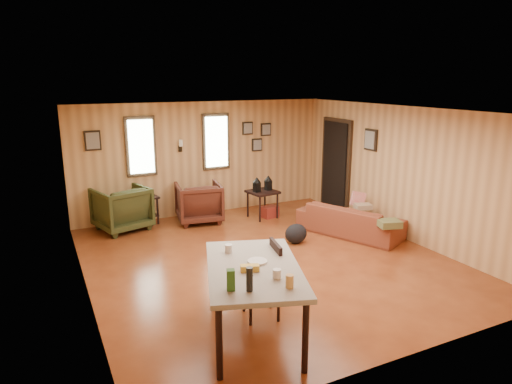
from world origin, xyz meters
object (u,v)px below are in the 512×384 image
recliner_green (122,206)px  end_table (142,205)px  sofa (350,215)px  side_table (263,190)px  dining_table (254,273)px  recliner_brown (199,201)px

recliner_green → end_table: 0.48m
sofa → side_table: side_table is taller
end_table → side_table: 2.47m
sofa → end_table: bearing=30.9°
side_table → recliner_green: bearing=170.0°
end_table → dining_table: bearing=-87.5°
recliner_green → dining_table: 4.59m
sofa → recliner_brown: recliner_brown is taller
sofa → recliner_brown: 3.03m
recliner_green → sofa: bearing=133.8°
dining_table → recliner_brown: bearing=97.6°
recliner_green → dining_table: size_ratio=0.49×
sofa → recliner_brown: size_ratio=2.17×
sofa → dining_table: dining_table is taller
recliner_brown → dining_table: (-0.86, -4.36, 0.33)m
recliner_brown → recliner_green: recliner_green is taller
recliner_brown → recliner_green: (-1.51, 0.17, 0.02)m
sofa → recliner_green: bearing=36.3°
side_table → dining_table: 4.58m
sofa → side_table: 1.96m
end_table → side_table: (2.36, -0.68, 0.21)m
recliner_brown → end_table: 1.13m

